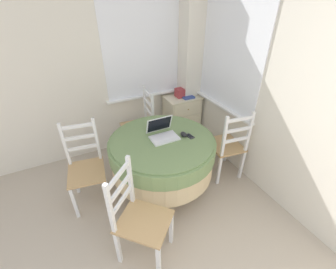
# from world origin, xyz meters

# --- Properties ---
(corner_room_shell) EXTENTS (4.17, 5.11, 2.55)m
(corner_room_shell) POSITION_xyz_m (1.11, 2.05, 1.28)
(corner_room_shell) COLOR silver
(corner_room_shell) RESTS_ON ground_plane
(round_dining_table) EXTENTS (1.19, 1.19, 0.73)m
(round_dining_table) POSITION_xyz_m (0.81, 2.10, 0.54)
(round_dining_table) COLOR #4C3D2D
(round_dining_table) RESTS_ON ground_plane
(laptop) EXTENTS (0.31, 0.27, 0.21)m
(laptop) POSITION_xyz_m (0.84, 2.14, 0.77)
(laptop) COLOR silver
(laptop) RESTS_ON round_dining_table
(computer_mouse) EXTENTS (0.06, 0.10, 0.05)m
(computer_mouse) POSITION_xyz_m (1.06, 2.04, 0.75)
(computer_mouse) COLOR black
(computer_mouse) RESTS_ON round_dining_table
(cell_phone) EXTENTS (0.07, 0.11, 0.01)m
(cell_phone) POSITION_xyz_m (1.12, 2.00, 0.73)
(cell_phone) COLOR #2D2D33
(cell_phone) RESTS_ON round_dining_table
(dining_chair_near_back_window) EXTENTS (0.45, 0.41, 0.98)m
(dining_chair_near_back_window) POSITION_xyz_m (0.87, 2.94, 0.46)
(dining_chair_near_back_window) COLOR tan
(dining_chair_near_back_window) RESTS_ON ground_plane
(dining_chair_near_right_window) EXTENTS (0.44, 0.48, 0.98)m
(dining_chair_near_right_window) POSITION_xyz_m (1.65, 1.95, 0.46)
(dining_chair_near_right_window) COLOR tan
(dining_chair_near_right_window) RESTS_ON ground_plane
(dining_chair_camera_near) EXTENTS (0.57, 0.58, 0.98)m
(dining_chair_camera_near) POSITION_xyz_m (0.28, 1.44, 0.46)
(dining_chair_camera_near) COLOR tan
(dining_chair_camera_near) RESTS_ON ground_plane
(dining_chair_left_flank) EXTENTS (0.44, 0.48, 0.98)m
(dining_chair_left_flank) POSITION_xyz_m (-0.01, 2.32, 0.46)
(dining_chair_left_flank) COLOR tan
(dining_chair_left_flank) RESTS_ON ground_plane
(corner_cabinet) EXTENTS (0.54, 0.39, 0.72)m
(corner_cabinet) POSITION_xyz_m (1.61, 3.03, 0.36)
(corner_cabinet) COLOR beige
(corner_cabinet) RESTS_ON ground_plane
(storage_box) EXTENTS (0.17, 0.14, 0.13)m
(storage_box) POSITION_xyz_m (1.60, 3.05, 0.79)
(storage_box) COLOR #9E3338
(storage_box) RESTS_ON corner_cabinet
(book_on_cabinet) EXTENTS (0.18, 0.25, 0.02)m
(book_on_cabinet) POSITION_xyz_m (1.66, 3.01, 0.73)
(book_on_cabinet) COLOR #33478C
(book_on_cabinet) RESTS_ON corner_cabinet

